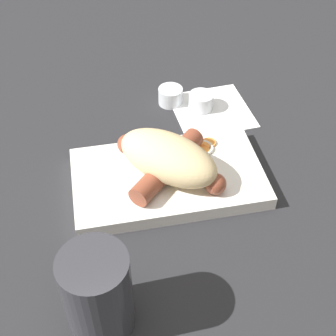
% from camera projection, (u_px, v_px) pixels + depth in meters
% --- Properties ---
extents(ground_plane, '(3.00, 3.00, 0.00)m').
position_uv_depth(ground_plane, '(168.00, 183.00, 0.69)').
color(ground_plane, '#232326').
extents(food_tray, '(0.28, 0.16, 0.02)m').
position_uv_depth(food_tray, '(168.00, 178.00, 0.69)').
color(food_tray, silver).
rests_on(food_tray, ground_plane).
extents(bread_roll, '(0.17, 0.16, 0.06)m').
position_uv_depth(bread_roll, '(167.00, 158.00, 0.66)').
color(bread_roll, '#DBBC84').
rests_on(bread_roll, food_tray).
extents(sausage, '(0.14, 0.14, 0.03)m').
position_uv_depth(sausage, '(169.00, 163.00, 0.67)').
color(sausage, brown).
rests_on(sausage, food_tray).
extents(pickled_veggies, '(0.06, 0.06, 0.00)m').
position_uv_depth(pickled_veggies, '(200.00, 148.00, 0.72)').
color(pickled_veggies, '#F99E4C').
rests_on(pickled_veggies, food_tray).
extents(napkin, '(0.14, 0.14, 0.00)m').
position_uv_depth(napkin, '(212.00, 110.00, 0.82)').
color(napkin, white).
rests_on(napkin, ground_plane).
extents(condiment_cup_near, '(0.04, 0.04, 0.03)m').
position_uv_depth(condiment_cup_near, '(201.00, 102.00, 0.81)').
color(condiment_cup_near, silver).
rests_on(condiment_cup_near, ground_plane).
extents(condiment_cup_far, '(0.04, 0.04, 0.03)m').
position_uv_depth(condiment_cup_far, '(170.00, 97.00, 0.83)').
color(condiment_cup_far, silver).
rests_on(condiment_cup_far, ground_plane).
extents(drink_glass, '(0.07, 0.07, 0.12)m').
position_uv_depth(drink_glass, '(98.00, 293.00, 0.50)').
color(drink_glass, '#333338').
rests_on(drink_glass, ground_plane).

